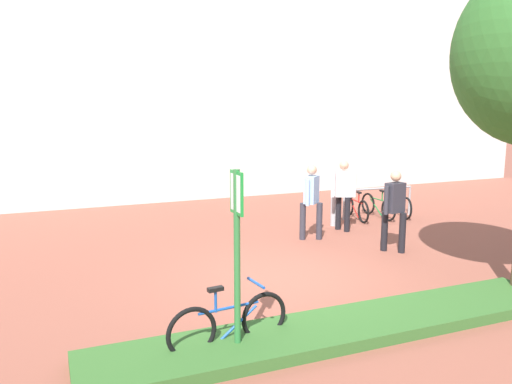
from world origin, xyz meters
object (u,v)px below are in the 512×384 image
Objects in this scene: person_shirt_blue at (311,197)px; bike_at_sign at (229,323)px; bike_rack_cluster at (378,205)px; person_suited_dark at (395,206)px; parking_sign_post at (237,236)px; bollard_steel at (334,208)px; person_casual_tan at (343,191)px.

bike_at_sign is at bearing -128.95° from person_shirt_blue.
bike_rack_cluster is at bearing 42.05° from bike_at_sign.
parking_sign_post is at bearing -146.97° from person_suited_dark.
person_casual_tan is at bearing -95.68° from bollard_steel.
person_suited_dark is (0.00, -1.99, 0.00)m from person_casual_tan.
bollard_steel is 0.52× the size of person_shirt_blue.
person_casual_tan is 1.00× the size of person_shirt_blue.
parking_sign_post is at bearing -132.72° from person_casual_tan.
parking_sign_post is 6.79m from person_casual_tan.
parking_sign_post reaches higher than bike_at_sign.
person_shirt_blue is (-2.79, -1.34, 0.63)m from bike_rack_cluster.
parking_sign_post reaches higher than person_casual_tan.
person_shirt_blue is (-1.12, 1.54, 0.00)m from person_suited_dark.
parking_sign_post is 1.39× the size of bike_at_sign.
parking_sign_post is at bearing -130.25° from bollard_steel.
bollard_steel reaches higher than bike_at_sign.
person_suited_dark reaches higher than bike_rack_cluster.
bollard_steel is at bearing 48.55° from bike_at_sign.
bike_rack_cluster is 3.16m from person_shirt_blue.
bike_at_sign is 5.63m from person_shirt_blue.
bollard_steel is 0.52× the size of person_casual_tan.
bike_at_sign is 5.46m from person_suited_dark.
person_casual_tan is (4.59, 4.98, -0.54)m from parking_sign_post.
bike_at_sign is 1.86× the size of bollard_steel.
person_suited_dark is at bearing -91.16° from bollard_steel.
parking_sign_post is at bearing -75.84° from bike_at_sign.
bike_rack_cluster is 1.99m from person_casual_tan.
person_casual_tan is at bearing 47.28° from parking_sign_post.
person_suited_dark is (4.59, 2.99, -0.54)m from parking_sign_post.
bollard_steel is 0.52× the size of person_suited_dark.
person_casual_tan is (-1.67, -0.89, 0.63)m from bike_rack_cluster.
person_casual_tan is at bearing -151.89° from bike_rack_cluster.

